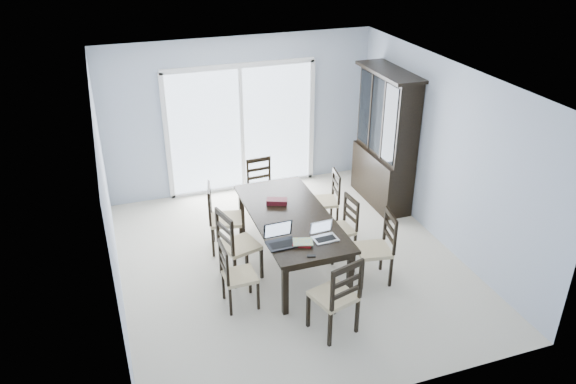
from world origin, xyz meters
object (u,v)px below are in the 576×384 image
at_px(chair_left_near, 232,269).
at_px(chair_end_near, 340,290).
at_px(chair_right_near, 381,240).
at_px(chair_right_mid, 344,221).
at_px(laptop_silver, 325,236).
at_px(hot_tub, 210,147).
at_px(cell_phone, 311,256).
at_px(chair_right_far, 329,194).
at_px(laptop_dark, 282,241).
at_px(china_hutch, 385,140).
at_px(dining_table, 291,220).
at_px(chair_left_mid, 233,238).
at_px(chair_left_far, 218,211).
at_px(game_box, 277,201).
at_px(chair_end_far, 261,182).

distance_m(chair_left_near, chair_end_near, 1.34).
bearing_deg(chair_right_near, chair_right_mid, 25.54).
relative_size(laptop_silver, hot_tub, 0.18).
bearing_deg(cell_phone, chair_right_far, 77.37).
xyz_separation_m(chair_right_mid, laptop_dark, (-1.11, -0.62, 0.28)).
distance_m(china_hutch, chair_right_near, 2.29).
bearing_deg(chair_right_far, cell_phone, 159.48).
relative_size(dining_table, chair_end_near, 1.88).
bearing_deg(chair_left_mid, china_hutch, 100.55).
xyz_separation_m(chair_left_far, chair_end_near, (0.86, -2.21, 0.01)).
height_order(china_hutch, chair_left_mid, china_hutch).
bearing_deg(game_box, chair_left_far, 157.96).
height_order(chair_left_mid, chair_right_near, chair_left_mid).
xyz_separation_m(china_hutch, chair_left_near, (-2.99, -1.90, -0.53)).
bearing_deg(game_box, dining_table, -78.16).
bearing_deg(dining_table, chair_end_near, -88.88).
height_order(chair_left_near, chair_right_mid, chair_left_near).
bearing_deg(hot_tub, dining_table, -83.65).
height_order(chair_end_near, laptop_dark, chair_end_near).
relative_size(chair_right_mid, hot_tub, 0.59).
xyz_separation_m(chair_left_far, cell_phone, (0.74, -1.67, 0.15)).
relative_size(chair_right_mid, laptop_dark, 2.73).
bearing_deg(chair_left_mid, chair_left_far, 166.36).
distance_m(chair_right_mid, laptop_silver, 0.92).
distance_m(chair_left_near, laptop_dark, 0.68).
height_order(chair_left_near, cell_phone, chair_left_near).
height_order(chair_left_near, chair_left_far, chair_left_far).
height_order(chair_right_mid, game_box, chair_right_mid).
bearing_deg(chair_right_far, dining_table, 139.51).
relative_size(chair_right_mid, laptop_silver, 3.26).
distance_m(chair_left_near, chair_right_far, 2.33).
relative_size(chair_left_mid, cell_phone, 11.22).
xyz_separation_m(china_hutch, chair_right_far, (-1.14, -0.48, -0.53)).
relative_size(china_hutch, game_box, 7.90).
xyz_separation_m(dining_table, china_hutch, (2.02, 1.25, 0.40)).
height_order(chair_right_near, chair_end_far, chair_right_near).
relative_size(dining_table, chair_right_far, 2.14).
bearing_deg(dining_table, cell_phone, -95.49).
xyz_separation_m(chair_right_near, chair_right_far, (-0.09, 1.49, -0.05)).
relative_size(chair_left_mid, laptop_dark, 3.12).
xyz_separation_m(chair_left_near, chair_right_near, (1.93, -0.07, 0.05)).
xyz_separation_m(china_hutch, hot_tub, (-2.40, 2.14, -0.63)).
bearing_deg(chair_left_far, chair_end_near, 33.88).
height_order(dining_table, chair_left_far, chair_left_far).
xyz_separation_m(dining_table, chair_right_mid, (0.77, -0.04, -0.14)).
height_order(china_hutch, chair_end_near, china_hutch).
distance_m(chair_end_far, laptop_silver, 2.18).
distance_m(chair_right_near, laptop_dark, 1.33).
height_order(laptop_dark, cell_phone, laptop_dark).
distance_m(china_hutch, chair_end_near, 3.46).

